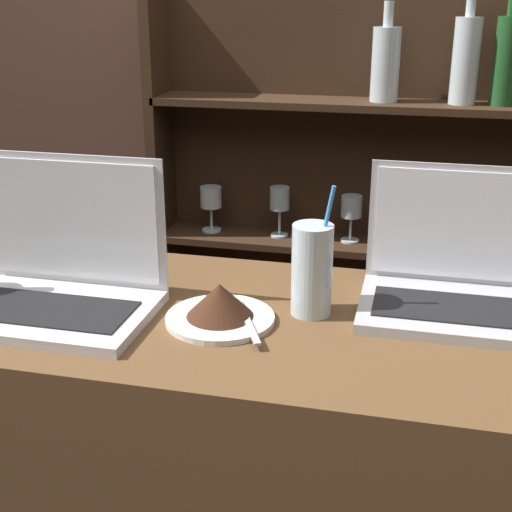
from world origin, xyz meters
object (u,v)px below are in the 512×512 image
at_px(laptop_near, 59,276).
at_px(laptop_far, 457,278).
at_px(water_glass, 312,270).
at_px(cake_plate, 220,306).

relative_size(laptop_near, laptop_far, 1.07).
relative_size(laptop_near, water_glass, 1.52).
bearing_deg(laptop_far, cake_plate, -158.16).
xyz_separation_m(laptop_near, laptop_far, (0.67, 0.16, -0.01)).
bearing_deg(laptop_far, laptop_near, -166.47).
relative_size(laptop_far, cake_plate, 1.74).
bearing_deg(cake_plate, laptop_near, -178.43).
height_order(laptop_near, cake_plate, laptop_near).
height_order(laptop_far, cake_plate, laptop_far).
distance_m(laptop_near, water_glass, 0.44).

